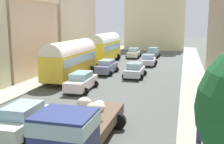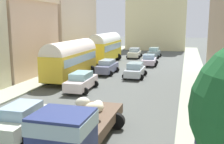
{
  "view_description": "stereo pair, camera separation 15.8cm",
  "coord_description": "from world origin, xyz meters",
  "px_view_note": "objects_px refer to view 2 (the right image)",
  "views": [
    {
      "loc": [
        6.19,
        -0.15,
        5.78
      ],
      "look_at": [
        0.0,
        22.89,
        1.33
      ],
      "focal_mm": 43.62,
      "sensor_mm": 36.0,
      "label": 1
    },
    {
      "loc": [
        6.34,
        -0.11,
        5.78
      ],
      "look_at": [
        0.0,
        22.89,
        1.33
      ],
      "focal_mm": 43.62,
      "sensor_mm": 36.0,
      "label": 2
    }
  ],
  "objects_px": {
    "parked_bus_2": "(106,46)",
    "car_6": "(135,53)",
    "car_0": "(135,70)",
    "pedestrian_0": "(198,125)",
    "cargo_truck_0": "(77,126)",
    "car_5": "(107,67)",
    "car_1": "(149,60)",
    "pedestrian_4": "(209,85)",
    "car_3": "(22,120)",
    "parked_bus_1": "(71,58)",
    "car_2": "(154,53)",
    "car_4": "(81,81)"
  },
  "relations": [
    {
      "from": "parked_bus_1",
      "to": "car_4",
      "type": "bearing_deg",
      "value": -56.42
    },
    {
      "from": "car_1",
      "to": "pedestrian_4",
      "type": "xyz_separation_m",
      "value": [
        6.49,
        -14.47,
        0.27
      ]
    },
    {
      "from": "car_5",
      "to": "pedestrian_4",
      "type": "xyz_separation_m",
      "value": [
        10.22,
        -7.47,
        0.22
      ]
    },
    {
      "from": "car_1",
      "to": "pedestrian_0",
      "type": "relative_size",
      "value": 2.12
    },
    {
      "from": "cargo_truck_0",
      "to": "car_1",
      "type": "height_order",
      "value": "cargo_truck_0"
    },
    {
      "from": "car_3",
      "to": "pedestrian_4",
      "type": "bearing_deg",
      "value": 44.54
    },
    {
      "from": "parked_bus_2",
      "to": "car_6",
      "type": "bearing_deg",
      "value": 64.02
    },
    {
      "from": "parked_bus_1",
      "to": "car_0",
      "type": "relative_size",
      "value": 2.29
    },
    {
      "from": "parked_bus_2",
      "to": "car_5",
      "type": "height_order",
      "value": "parked_bus_2"
    },
    {
      "from": "parked_bus_1",
      "to": "car_1",
      "type": "height_order",
      "value": "parked_bus_1"
    },
    {
      "from": "car_0",
      "to": "car_6",
      "type": "height_order",
      "value": "car_6"
    },
    {
      "from": "parked_bus_1",
      "to": "pedestrian_4",
      "type": "height_order",
      "value": "parked_bus_1"
    },
    {
      "from": "car_1",
      "to": "parked_bus_1",
      "type": "bearing_deg",
      "value": -121.08
    },
    {
      "from": "parked_bus_1",
      "to": "cargo_truck_0",
      "type": "bearing_deg",
      "value": -65.38
    },
    {
      "from": "cargo_truck_0",
      "to": "car_6",
      "type": "relative_size",
      "value": 1.63
    },
    {
      "from": "pedestrian_0",
      "to": "car_3",
      "type": "bearing_deg",
      "value": -173.43
    },
    {
      "from": "car_0",
      "to": "car_6",
      "type": "relative_size",
      "value": 0.92
    },
    {
      "from": "car_5",
      "to": "pedestrian_0",
      "type": "xyz_separation_m",
      "value": [
        9.16,
        -16.09,
        0.24
      ]
    },
    {
      "from": "car_2",
      "to": "parked_bus_2",
      "type": "bearing_deg",
      "value": -130.12
    },
    {
      "from": "car_4",
      "to": "pedestrian_4",
      "type": "bearing_deg",
      "value": 1.5
    },
    {
      "from": "car_2",
      "to": "pedestrian_0",
      "type": "xyz_separation_m",
      "value": [
        5.74,
        -31.24,
        0.21
      ]
    },
    {
      "from": "car_0",
      "to": "pedestrian_4",
      "type": "xyz_separation_m",
      "value": [
        6.84,
        -6.28,
        0.24
      ]
    },
    {
      "from": "cargo_truck_0",
      "to": "car_6",
      "type": "bearing_deg",
      "value": 96.14
    },
    {
      "from": "parked_bus_1",
      "to": "car_3",
      "type": "bearing_deg",
      "value": -76.77
    },
    {
      "from": "parked_bus_1",
      "to": "parked_bus_2",
      "type": "height_order",
      "value": "parked_bus_2"
    },
    {
      "from": "car_0",
      "to": "car_5",
      "type": "xyz_separation_m",
      "value": [
        -3.38,
        1.2,
        0.02
      ]
    },
    {
      "from": "cargo_truck_0",
      "to": "pedestrian_0",
      "type": "relative_size",
      "value": 3.77
    },
    {
      "from": "car_0",
      "to": "car_3",
      "type": "relative_size",
      "value": 0.96
    },
    {
      "from": "parked_bus_2",
      "to": "car_5",
      "type": "relative_size",
      "value": 2.16
    },
    {
      "from": "car_1",
      "to": "car_2",
      "type": "distance_m",
      "value": 8.16
    },
    {
      "from": "pedestrian_4",
      "to": "car_1",
      "type": "bearing_deg",
      "value": 114.17
    },
    {
      "from": "cargo_truck_0",
      "to": "car_6",
      "type": "xyz_separation_m",
      "value": [
        -3.47,
        32.2,
        -0.39
      ]
    },
    {
      "from": "car_1",
      "to": "pedestrian_4",
      "type": "height_order",
      "value": "pedestrian_4"
    },
    {
      "from": "cargo_truck_0",
      "to": "car_5",
      "type": "height_order",
      "value": "cargo_truck_0"
    },
    {
      "from": "cargo_truck_0",
      "to": "car_0",
      "type": "bearing_deg",
      "value": 91.67
    },
    {
      "from": "cargo_truck_0",
      "to": "car_0",
      "type": "distance_m",
      "value": 16.84
    },
    {
      "from": "car_3",
      "to": "pedestrian_0",
      "type": "relative_size",
      "value": 2.22
    },
    {
      "from": "parked_bus_1",
      "to": "pedestrian_0",
      "type": "distance_m",
      "value": 17.2
    },
    {
      "from": "car_5",
      "to": "pedestrian_0",
      "type": "distance_m",
      "value": 18.51
    },
    {
      "from": "car_0",
      "to": "pedestrian_4",
      "type": "relative_size",
      "value": 2.17
    },
    {
      "from": "parked_bus_1",
      "to": "parked_bus_2",
      "type": "distance_m",
      "value": 11.69
    },
    {
      "from": "parked_bus_1",
      "to": "parked_bus_2",
      "type": "xyz_separation_m",
      "value": [
        0.1,
        11.68,
        0.14
      ]
    },
    {
      "from": "parked_bus_2",
      "to": "car_1",
      "type": "relative_size",
      "value": 2.32
    },
    {
      "from": "car_3",
      "to": "pedestrian_4",
      "type": "distance_m",
      "value": 13.72
    },
    {
      "from": "car_1",
      "to": "car_5",
      "type": "xyz_separation_m",
      "value": [
        -3.73,
        -6.99,
        0.05
      ]
    },
    {
      "from": "cargo_truck_0",
      "to": "pedestrian_0",
      "type": "bearing_deg",
      "value": 20.16
    },
    {
      "from": "car_0",
      "to": "pedestrian_0",
      "type": "height_order",
      "value": "pedestrian_0"
    },
    {
      "from": "car_3",
      "to": "pedestrian_0",
      "type": "distance_m",
      "value": 8.77
    },
    {
      "from": "cargo_truck_0",
      "to": "car_4",
      "type": "xyz_separation_m",
      "value": [
        -3.88,
        10.29,
        -0.4
      ]
    },
    {
      "from": "pedestrian_4",
      "to": "car_3",
      "type": "bearing_deg",
      "value": -135.46
    }
  ]
}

